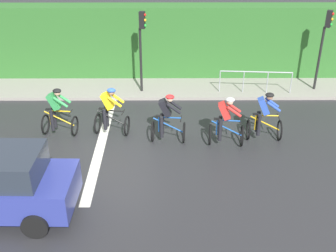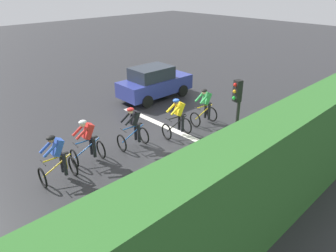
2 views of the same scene
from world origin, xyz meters
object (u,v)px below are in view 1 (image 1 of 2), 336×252
(traffic_light_near_crossing, at_px, (142,41))
(cyclist_second, at_px, (226,122))
(traffic_light_far_junction, at_px, (324,39))
(pedestrian_railing_kerbside, at_px, (256,77))
(cyclist_lead, at_px, (264,117))
(cyclist_trailing, at_px, (57,113))
(cyclist_fourth, at_px, (110,112))
(cyclist_mid, at_px, (167,119))

(traffic_light_near_crossing, bearing_deg, cyclist_second, 34.64)
(traffic_light_far_junction, xyz_separation_m, pedestrian_railing_kerbside, (0.32, -2.58, -1.46))
(cyclist_lead, bearing_deg, cyclist_second, -75.11)
(cyclist_trailing, bearing_deg, cyclist_second, 82.64)
(cyclist_fourth, height_order, traffic_light_far_junction, traffic_light_far_junction)
(cyclist_fourth, distance_m, traffic_light_near_crossing, 3.75)
(traffic_light_far_junction, bearing_deg, cyclist_fourth, -66.43)
(cyclist_lead, height_order, cyclist_mid, same)
(cyclist_mid, height_order, traffic_light_far_junction, traffic_light_far_junction)
(cyclist_lead, xyz_separation_m, cyclist_mid, (0.13, -3.15, 0.00))
(traffic_light_near_crossing, bearing_deg, pedestrian_railing_kerbside, 87.85)
(traffic_light_near_crossing, distance_m, traffic_light_far_junction, 7.09)
(cyclist_fourth, bearing_deg, cyclist_second, 78.82)
(traffic_light_far_junction, height_order, pedestrian_railing_kerbside, traffic_light_far_junction)
(traffic_light_near_crossing, bearing_deg, cyclist_fourth, -15.38)
(cyclist_trailing, xyz_separation_m, pedestrian_railing_kerbside, (-3.20, 7.18, -0.03))
(cyclist_mid, relative_size, pedestrian_railing_kerbside, 0.58)
(cyclist_lead, xyz_separation_m, traffic_light_near_crossing, (-3.74, -4.11, 1.43))
(cyclist_second, distance_m, cyclist_trailing, 5.53)
(cyclist_lead, height_order, pedestrian_railing_kerbside, cyclist_lead)
(cyclist_lead, distance_m, cyclist_mid, 3.15)
(cyclist_lead, xyz_separation_m, pedestrian_railing_kerbside, (-3.57, 0.40, -0.03))
(cyclist_mid, distance_m, traffic_light_far_junction, 7.46)
(cyclist_mid, xyz_separation_m, traffic_light_near_crossing, (-3.87, -0.97, 1.43))
(cyclist_fourth, relative_size, traffic_light_near_crossing, 0.50)
(cyclist_lead, height_order, cyclist_trailing, same)
(cyclist_mid, distance_m, cyclist_fourth, 1.96)
(cyclist_lead, distance_m, cyclist_second, 1.34)
(cyclist_second, distance_m, traffic_light_far_junction, 6.18)
(cyclist_second, bearing_deg, cyclist_fourth, -101.18)
(cyclist_second, distance_m, pedestrian_railing_kerbside, 4.26)
(cyclist_second, distance_m, traffic_light_near_crossing, 5.16)
(cyclist_second, relative_size, traffic_light_far_junction, 0.50)
(cyclist_lead, height_order, traffic_light_near_crossing, traffic_light_near_crossing)
(cyclist_second, height_order, cyclist_mid, same)
(traffic_light_near_crossing, height_order, pedestrian_railing_kerbside, traffic_light_near_crossing)
(traffic_light_near_crossing, relative_size, traffic_light_far_junction, 1.00)
(pedestrian_railing_kerbside, bearing_deg, cyclist_fourth, -59.70)
(cyclist_lead, bearing_deg, traffic_light_far_junction, 142.56)
(cyclist_fourth, xyz_separation_m, traffic_light_near_crossing, (-3.34, 0.92, 1.43))
(cyclist_second, relative_size, cyclist_trailing, 1.00)
(cyclist_mid, height_order, cyclist_trailing, same)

